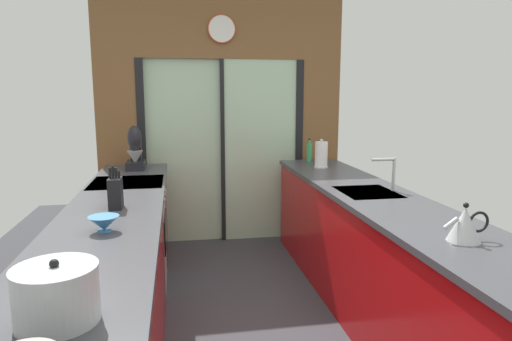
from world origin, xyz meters
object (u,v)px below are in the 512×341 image
Objects in this scene: mixing_bowl_far at (104,223)px; kettle at (465,224)px; stock_pot at (57,294)px; oven_range at (130,236)px; soap_bottle at (309,152)px; knife_block at (115,193)px; paper_towel_roll at (321,155)px; stand_mixer at (135,153)px.

kettle reaches higher than mixing_bowl_far.
stock_pot is at bearing -90.00° from mixing_bowl_far.
mixing_bowl_far is 0.61× the size of stock_pot.
soap_bottle is (1.80, 0.81, 0.57)m from oven_range.
knife_block is 2.19m from paper_towel_roll.
stand_mixer is at bearing 125.79° from kettle.
knife_block is (0.02, -0.87, 0.57)m from oven_range.
paper_towel_roll is at bearing 57.07° from stock_pot.
oven_range is 3.24× the size of paper_towel_roll.
oven_range is at bearing 91.21° from knife_block.
paper_towel_roll is at bearing 35.69° from knife_block.
stock_pot is 3.27m from paper_towel_roll.
oven_range is 2.05m from soap_bottle.
soap_bottle is (1.78, 2.18, 0.06)m from mixing_bowl_far.
knife_block is 0.65× the size of stand_mixer.
oven_range is 5.68× the size of mixing_bowl_far.
mixing_bowl_far is 0.97m from stock_pot.
mixing_bowl_far is at bearing -89.99° from knife_block.
soap_bottle is 0.87× the size of paper_towel_roll.
stand_mixer reaches higher than stock_pot.
kettle is 0.87× the size of paper_towel_roll.
stock_pot is at bearing -90.00° from knife_block.
stock_pot reaches higher than mixing_bowl_far.
paper_towel_roll reaches higher than stock_pot.
stand_mixer is at bearing 172.91° from paper_towel_roll.
soap_bottle is (1.78, 0.18, -0.06)m from stand_mixer.
mixing_bowl_far is at bearing -89.23° from oven_range.
kettle is at bearing -45.68° from oven_range.
mixing_bowl_far is 0.66× the size of soap_bottle.
oven_range is 0.89m from stand_mixer.
stand_mixer is 2.97m from stock_pot.
oven_range is 3.44× the size of stock_pot.
paper_towel_roll is (1.80, 0.41, 0.59)m from oven_range.
oven_range is at bearing -91.68° from stand_mixer.
knife_block is at bearing 90.00° from stock_pot.
knife_block is (-0.00, 0.50, 0.06)m from mixing_bowl_far.
mixing_bowl_far is 2.00m from stand_mixer.
mixing_bowl_far is 0.50m from knife_block.
oven_range is 1.04m from knife_block.
paper_towel_roll is at bearing -7.09° from stand_mixer.
kettle is 1.00× the size of soap_bottle.
oven_range is at bearing 134.32° from kettle.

